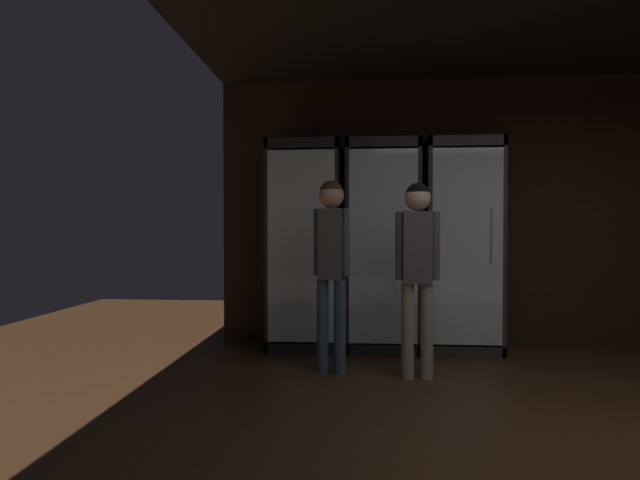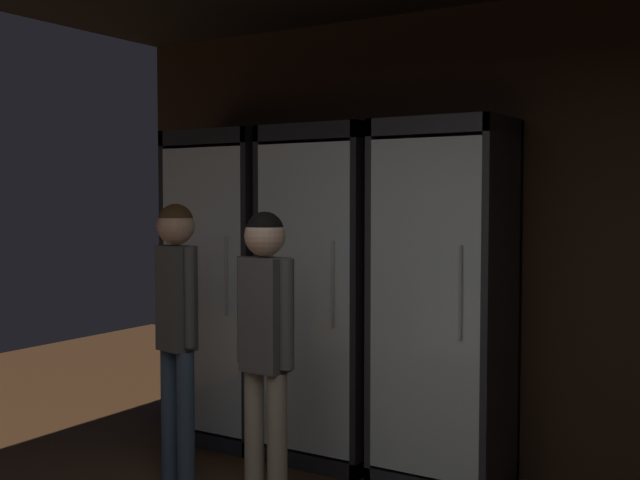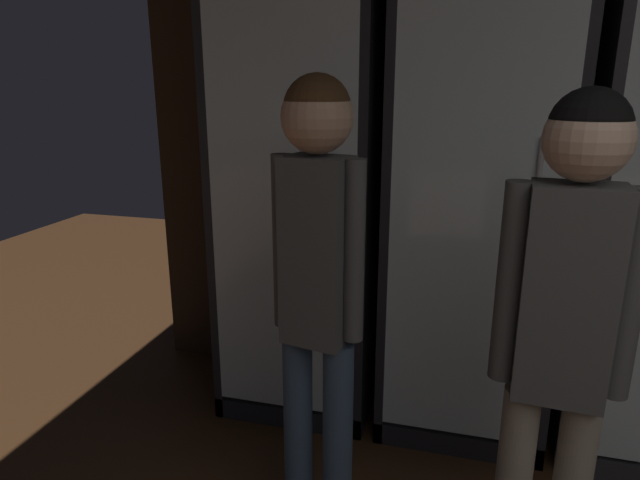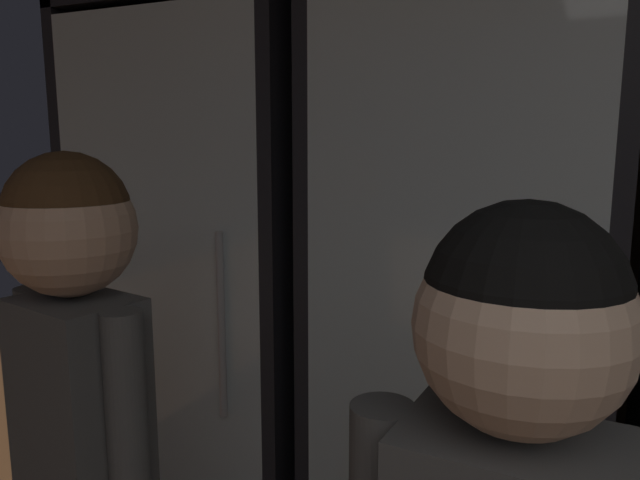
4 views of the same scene
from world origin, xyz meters
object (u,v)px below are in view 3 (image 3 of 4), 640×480
Objects in this scene: shopper_far at (564,320)px; cooler_left at (473,215)px; cooler_far_left at (304,204)px; shopper_near at (317,272)px.

cooler_left is at bearing 102.97° from shopper_far.
cooler_far_left is 0.97m from shopper_near.
cooler_far_left is at bearing 134.88° from shopper_far.
cooler_far_left is 1.45m from shopper_far.
cooler_left is 1.32× the size of shopper_far.
cooler_far_left is 1.32× the size of shopper_far.
cooler_left is (0.79, 0.00, -0.00)m from cooler_far_left.
cooler_far_left reaches higher than shopper_near.
cooler_left is 1.29× the size of shopper_near.
cooler_far_left and cooler_left have the same top height.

